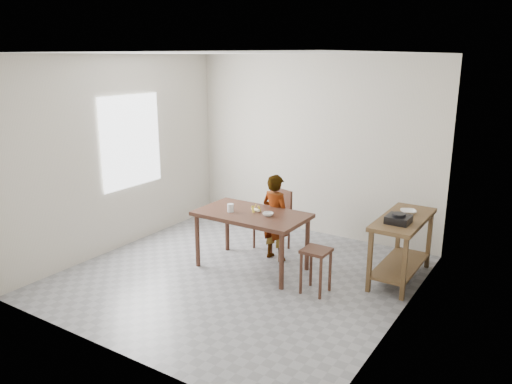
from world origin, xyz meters
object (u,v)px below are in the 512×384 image
Objects in this scene: dining_table at (252,241)px; prep_counter at (401,248)px; child at (276,217)px; stool at (316,271)px; dining_chair at (272,220)px.

prep_counter reaches higher than dining_table.
dining_table is 1.19× the size of child.
dining_table is 1.17× the size of prep_counter.
child reaches higher than stool.
prep_counter is 1.15m from stool.
child is 0.42m from dining_chair.
child is at bearing -36.77° from dining_chair.
dining_table is 1.86m from prep_counter.
dining_chair reaches higher than stool.
child reaches higher than prep_counter.
dining_table reaches higher than stool.
dining_table is at bearing -64.81° from dining_chair.
prep_counter is 1.42× the size of dining_chair.
prep_counter is at bearing 13.96° from dining_chair.
prep_counter is (1.72, 0.70, 0.03)m from dining_table.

